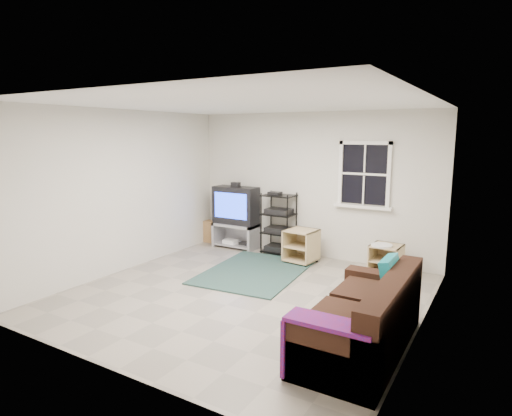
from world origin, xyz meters
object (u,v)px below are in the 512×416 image
Objects in this scene: av_rack at (279,228)px; sofa at (364,321)px; tv_unit at (236,212)px; side_table_left at (302,245)px; side_table_right at (386,258)px.

av_rack is 0.60× the size of sofa.
tv_unit is 2.21× the size of side_table_left.
side_table_right is at bearing -4.66° from tv_unit.
tv_unit reaches higher than av_rack.
av_rack is 2.07m from side_table_right.
sofa is (3.37, -2.74, -0.40)m from tv_unit.
av_rack is at bearing 0.84° from tv_unit.
side_table_left is at bearing -23.63° from av_rack.
sofa is (0.39, -2.50, 0.02)m from side_table_right.
tv_unit reaches higher than side_table_left.
av_rack is (0.94, 0.01, -0.21)m from tv_unit.
tv_unit is 3.02m from side_table_right.
tv_unit is 2.46× the size of side_table_right.
av_rack reaches higher than side_table_left.
side_table_right is 0.27× the size of sofa.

